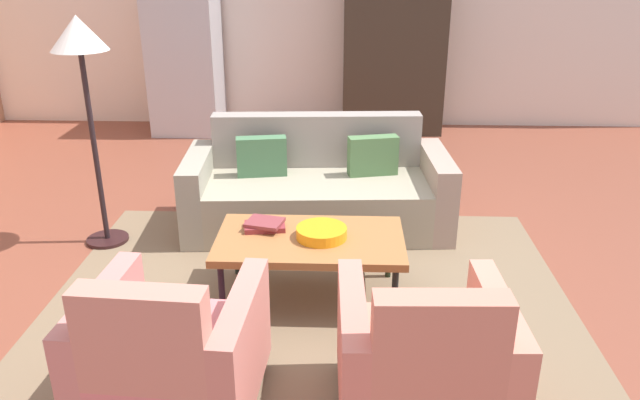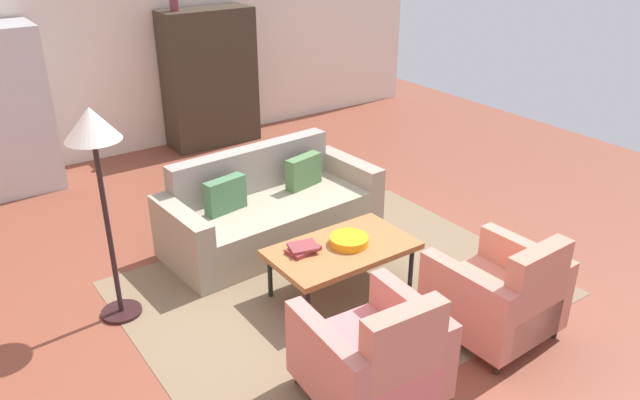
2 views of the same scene
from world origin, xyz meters
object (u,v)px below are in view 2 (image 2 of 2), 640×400
at_px(couch, 268,211).
at_px(floor_lamp, 94,145).
at_px(armchair_left, 375,359).
at_px(refrigerator, 9,110).
at_px(coffee_table, 342,251).
at_px(fruit_bowl, 349,240).
at_px(cabinet, 210,78).
at_px(book_stack, 303,248).
at_px(armchair_right, 501,298).

xyz_separation_m(couch, floor_lamp, (-1.63, -0.43, 1.16)).
bearing_deg(armchair_left, floor_lamp, 121.75).
relative_size(refrigerator, floor_lamp, 1.08).
height_order(coffee_table, refrigerator, refrigerator).
bearing_deg(couch, fruit_bowl, 90.29).
height_order(couch, cabinet, cabinet).
bearing_deg(book_stack, armchair_right, -54.72).
bearing_deg(refrigerator, floor_lamp, -88.72).
xyz_separation_m(coffee_table, armchair_right, (0.60, -1.17, -0.05)).
xyz_separation_m(armchair_right, refrigerator, (-2.31, 5.05, 0.58)).
relative_size(armchair_left, book_stack, 3.09).
bearing_deg(refrigerator, couch, -57.74).
bearing_deg(armchair_left, book_stack, 80.30).
distance_m(coffee_table, cabinet, 4.10).
height_order(cabinet, refrigerator, refrigerator).
distance_m(armchair_left, armchair_right, 1.21).
bearing_deg(couch, coffee_table, 86.74).
bearing_deg(armchair_left, armchair_right, 3.45).
bearing_deg(floor_lamp, couch, 14.67).
distance_m(coffee_table, refrigerator, 4.28).
bearing_deg(refrigerator, armchair_right, -65.41).
distance_m(couch, cabinet, 2.98).
height_order(armchair_right, fruit_bowl, armchair_right).
distance_m(coffee_table, floor_lamp, 2.09).
distance_m(book_stack, refrigerator, 4.05).
height_order(armchair_right, cabinet, cabinet).
bearing_deg(fruit_bowl, armchair_right, -65.62).
height_order(armchair_left, book_stack, armchair_left).
height_order(couch, armchair_right, armchair_right).
height_order(armchair_left, cabinet, cabinet).
relative_size(book_stack, floor_lamp, 0.17).
bearing_deg(fruit_bowl, couch, 93.81).
bearing_deg(book_stack, refrigerator, 110.44).
distance_m(armchair_left, fruit_bowl, 1.35).
xyz_separation_m(refrigerator, floor_lamp, (0.07, -3.13, 0.52)).
bearing_deg(book_stack, fruit_bowl, -16.97).
bearing_deg(coffee_table, armchair_left, -117.38).
height_order(couch, fruit_bowl, couch).
height_order(coffee_table, floor_lamp, floor_lamp).
relative_size(armchair_right, cabinet, 0.49).
bearing_deg(armchair_right, refrigerator, 112.59).
height_order(armchair_left, refrigerator, refrigerator).
xyz_separation_m(couch, coffee_table, (0.01, -1.19, 0.11)).
height_order(couch, refrigerator, refrigerator).
bearing_deg(cabinet, armchair_left, -105.10).
bearing_deg(refrigerator, armchair_left, -77.65).
bearing_deg(armchair_left, coffee_table, 66.07).
xyz_separation_m(armchair_right, cabinet, (0.18, 5.16, 0.56)).
relative_size(armchair_left, fruit_bowl, 2.71).
relative_size(coffee_table, refrigerator, 0.65).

